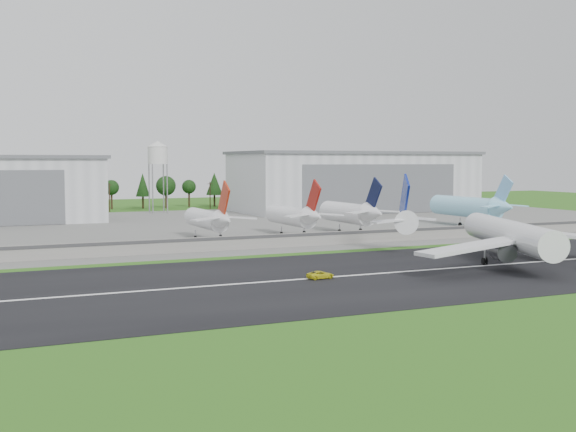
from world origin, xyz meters
name	(u,v)px	position (x,y,z in m)	size (l,w,h in m)	color
ground	(440,280)	(0.00, 0.00, 0.00)	(600.00, 600.00, 0.00)	#2C5B15
runway	(409,272)	(0.00, 10.00, 0.05)	(320.00, 60.00, 0.10)	black
runway_centerline	(409,271)	(0.00, 10.00, 0.11)	(220.00, 1.00, 0.02)	white
apron	(222,225)	(0.00, 120.00, 0.05)	(320.00, 150.00, 0.10)	slate
blast_fence	(307,239)	(0.00, 54.99, 1.81)	(240.00, 0.61, 3.50)	gray
hangar_east	(354,181)	(75.00, 164.92, 12.63)	(102.00, 47.00, 25.20)	silver
water_tower	(158,153)	(-5.00, 185.00, 24.55)	(8.40, 8.40, 29.40)	#99999E
utility_poles	(161,210)	(0.00, 200.00, 0.00)	(230.00, 3.00, 12.00)	black
treeline	(153,208)	(0.00, 215.00, 0.00)	(320.00, 16.00, 22.00)	black
main_airliner	(511,241)	(24.41, 9.59, 4.89)	(53.29, 57.23, 18.17)	white
ground_vehicle	(320,275)	(-19.35, 9.19, 0.80)	(2.32, 5.03, 1.40)	yellow
parked_jet_red_a	(210,219)	(-18.22, 76.50, 5.86)	(7.36, 31.29, 16.34)	silver
parked_jet_red_b	(295,216)	(6.65, 76.52, 5.95)	(7.36, 31.29, 16.44)	white
parked_jet_navy	(353,213)	(24.95, 76.58, 6.28)	(7.36, 31.29, 16.80)	white
parked_jet_skyblue	(472,207)	(71.61, 81.62, 6.55)	(7.36, 37.29, 17.12)	#92DDFD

